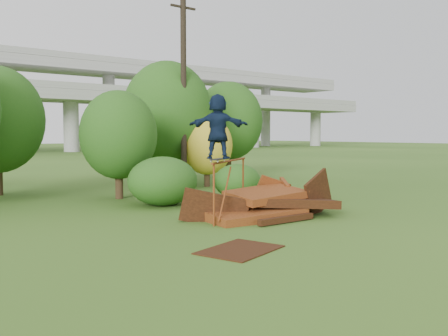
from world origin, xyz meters
TOP-DOWN VIEW (x-y plane):
  - ground at (0.00, 0.00)m, footprint 240.00×240.00m
  - scrap_pile at (0.41, 1.25)m, footprint 5.62×3.07m
  - grind_rail at (-0.63, 1.92)m, footprint 2.94×1.93m
  - skateboard at (-1.63, 1.27)m, footprint 0.88×0.69m
  - skater at (-1.63, 1.27)m, footprint 1.65×1.64m
  - flat_plate at (-3.35, -1.69)m, footprint 2.20×1.82m
  - tree_2 at (-1.21, 8.34)m, footprint 3.17×3.17m
  - tree_3 at (3.31, 11.63)m, footprint 4.63×4.63m
  - tree_4 at (4.47, 9.80)m, footprint 2.60×2.60m
  - tree_5 at (8.69, 13.15)m, footprint 4.16×4.16m
  - shrub_left at (-0.86, 5.54)m, footprint 2.66×2.46m
  - shrub_right at (2.68, 5.37)m, footprint 2.02×1.86m
  - utility_pole at (3.00, 9.71)m, footprint 1.40×0.28m

SIDE VIEW (x-z plane):
  - ground at x=0.00m, z-range 0.00..0.00m
  - flat_plate at x=-3.35m, z-range 0.00..0.03m
  - scrap_pile at x=0.41m, z-range -0.54..1.33m
  - shrub_right at x=2.68m, z-range 0.00..1.43m
  - shrub_left at x=-0.86m, z-range 0.00..1.84m
  - grind_rail at x=-0.63m, z-range 0.46..2.32m
  - skateboard at x=-1.63m, z-range 1.89..1.98m
  - tree_4 at x=4.47m, z-range 0.29..3.89m
  - tree_2 at x=-1.21m, z-range 0.40..4.87m
  - skater at x=-1.63m, z-range 1.95..3.86m
  - tree_5 at x=8.69m, z-range 0.52..6.37m
  - tree_3 at x=3.31m, z-range 0.54..6.96m
  - utility_pole at x=3.00m, z-range 0.07..9.53m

